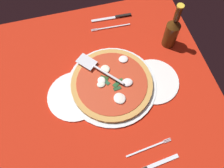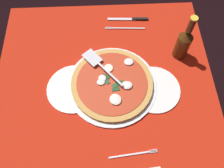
{
  "view_description": "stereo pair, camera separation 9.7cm",
  "coord_description": "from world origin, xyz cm",
  "px_view_note": "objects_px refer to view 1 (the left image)",
  "views": [
    {
      "loc": [
        -8.59,
        -43.39,
        88.38
      ],
      "look_at": [
        2.99,
        -0.28,
        2.34
      ],
      "focal_mm": 37.76,
      "sensor_mm": 36.0,
      "label": 1
    },
    {
      "loc": [
        0.98,
        -44.87,
        88.38
      ],
      "look_at": [
        2.99,
        -0.28,
        2.34
      ],
      "focal_mm": 37.76,
      "sensor_mm": 36.0,
      "label": 2
    }
  ],
  "objects_px": {
    "pizza": "(112,84)",
    "place_setting_far": "(113,22)",
    "place_setting_near": "(148,158)",
    "dinner_plate_left": "(75,96)",
    "beer_bottle": "(172,31)",
    "pizza_server": "(98,69)",
    "dinner_plate_right": "(153,81)"
  },
  "relations": [
    {
      "from": "pizza",
      "to": "place_setting_near",
      "type": "xyz_separation_m",
      "value": [
        0.05,
        -0.32,
        -0.02
      ]
    },
    {
      "from": "pizza",
      "to": "place_setting_near",
      "type": "distance_m",
      "value": 0.32
    },
    {
      "from": "dinner_plate_right",
      "to": "place_setting_far",
      "type": "height_order",
      "value": "place_setting_far"
    },
    {
      "from": "dinner_plate_left",
      "to": "place_setting_near",
      "type": "xyz_separation_m",
      "value": [
        0.21,
        -0.31,
        -0.0
      ]
    },
    {
      "from": "place_setting_near",
      "to": "beer_bottle",
      "type": "bearing_deg",
      "value": 55.38
    },
    {
      "from": "pizza_server",
      "to": "beer_bottle",
      "type": "relative_size",
      "value": 0.82
    },
    {
      "from": "dinner_plate_left",
      "to": "pizza",
      "type": "height_order",
      "value": "pizza"
    },
    {
      "from": "pizza",
      "to": "beer_bottle",
      "type": "xyz_separation_m",
      "value": [
        0.31,
        0.15,
        0.07
      ]
    },
    {
      "from": "pizza",
      "to": "place_setting_far",
      "type": "distance_m",
      "value": 0.35
    },
    {
      "from": "place_setting_far",
      "to": "beer_bottle",
      "type": "xyz_separation_m",
      "value": [
        0.21,
        -0.19,
        0.09
      ]
    },
    {
      "from": "dinner_plate_left",
      "to": "place_setting_near",
      "type": "bearing_deg",
      "value": -56.01
    },
    {
      "from": "pizza_server",
      "to": "place_setting_near",
      "type": "distance_m",
      "value": 0.4
    },
    {
      "from": "dinner_plate_right",
      "to": "place_setting_near",
      "type": "xyz_separation_m",
      "value": [
        -0.12,
        -0.29,
        -0.0
      ]
    },
    {
      "from": "dinner_plate_right",
      "to": "dinner_plate_left",
      "type": "bearing_deg",
      "value": 176.81
    },
    {
      "from": "pizza",
      "to": "pizza_server",
      "type": "relative_size",
      "value": 1.74
    },
    {
      "from": "pizza",
      "to": "place_setting_far",
      "type": "height_order",
      "value": "pizza"
    },
    {
      "from": "dinner_plate_left",
      "to": "beer_bottle",
      "type": "xyz_separation_m",
      "value": [
        0.47,
        0.15,
        0.08
      ]
    },
    {
      "from": "dinner_plate_left",
      "to": "beer_bottle",
      "type": "bearing_deg",
      "value": 18.19
    },
    {
      "from": "place_setting_near",
      "to": "beer_bottle",
      "type": "relative_size",
      "value": 0.88
    },
    {
      "from": "dinner_plate_right",
      "to": "place_setting_near",
      "type": "relative_size",
      "value": 1.05
    },
    {
      "from": "dinner_plate_left",
      "to": "place_setting_far",
      "type": "height_order",
      "value": "place_setting_far"
    },
    {
      "from": "pizza_server",
      "to": "place_setting_far",
      "type": "relative_size",
      "value": 0.89
    },
    {
      "from": "pizza",
      "to": "dinner_plate_right",
      "type": "bearing_deg",
      "value": -7.74
    },
    {
      "from": "dinner_plate_left",
      "to": "pizza_server",
      "type": "bearing_deg",
      "value": 32.6
    },
    {
      "from": "dinner_plate_right",
      "to": "beer_bottle",
      "type": "distance_m",
      "value": 0.23
    },
    {
      "from": "pizza",
      "to": "place_setting_near",
      "type": "height_order",
      "value": "pizza"
    },
    {
      "from": "dinner_plate_left",
      "to": "beer_bottle",
      "type": "relative_size",
      "value": 0.95
    },
    {
      "from": "dinner_plate_left",
      "to": "pizza",
      "type": "bearing_deg",
      "value": 1.78
    },
    {
      "from": "dinner_plate_right",
      "to": "pizza",
      "type": "bearing_deg",
      "value": 172.26
    },
    {
      "from": "pizza",
      "to": "place_setting_far",
      "type": "relative_size",
      "value": 1.55
    },
    {
      "from": "place_setting_far",
      "to": "pizza",
      "type": "bearing_deg",
      "value": 77.59
    },
    {
      "from": "dinner_plate_right",
      "to": "place_setting_far",
      "type": "distance_m",
      "value": 0.37
    }
  ]
}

